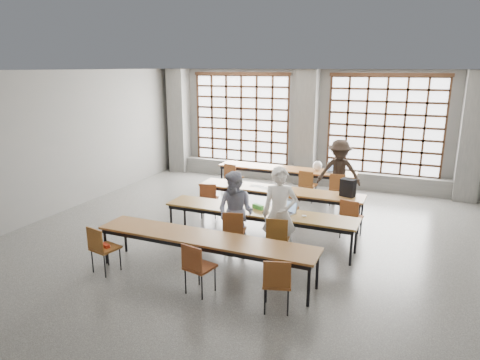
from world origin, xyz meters
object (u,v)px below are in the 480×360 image
at_px(chair_near_left, 101,245).
at_px(phone, 265,213).
at_px(green_box, 258,207).
at_px(chair_front_left, 234,228).
at_px(chair_back_mid, 307,183).
at_px(plastic_bag, 317,166).
at_px(laptop_front, 288,210).
at_px(student_back, 339,172).
at_px(chair_mid_left, 209,196).
at_px(student_male, 280,214).
at_px(chair_front_right, 278,234).
at_px(laptop_back, 333,170).
at_px(student_female, 236,212).
at_px(chair_mid_centre, 288,207).
at_px(red_pouch, 105,245).
at_px(desk_row_d, 205,240).
at_px(chair_back_right, 337,186).
at_px(chair_near_right, 277,279).
at_px(chair_mid_right, 350,215).
at_px(desk_row_c, 259,213).
at_px(mouse, 304,216).
at_px(chair_near_mid, 197,264).
at_px(chair_back_left, 232,175).
at_px(desk_row_a, 286,170).
at_px(backpack, 348,188).
at_px(desk_row_b, 279,192).

bearing_deg(chair_near_left, phone, 44.12).
bearing_deg(green_box, chair_front_left, -108.11).
relative_size(chair_back_mid, plastic_bag, 3.08).
bearing_deg(laptop_front, student_back, 82.16).
distance_m(chair_mid_left, student_male, 2.76).
height_order(chair_front_left, green_box, chair_front_left).
bearing_deg(plastic_bag, student_male, -86.30).
relative_size(chair_back_mid, chair_front_right, 1.00).
bearing_deg(laptop_back, student_female, -103.44).
bearing_deg(chair_mid_centre, red_pouch, -126.26).
bearing_deg(desk_row_d, chair_back_right, 73.93).
bearing_deg(chair_near_right, chair_mid_centre, 104.12).
relative_size(student_female, plastic_bag, 5.67).
xyz_separation_m(student_female, phone, (0.48, 0.40, -0.07)).
relative_size(chair_mid_right, red_pouch, 4.40).
distance_m(desk_row_c, chair_mid_left, 1.97).
distance_m(desk_row_d, chair_near_left, 1.83).
bearing_deg(mouse, student_male, -126.10).
relative_size(chair_near_mid, plastic_bag, 3.08).
distance_m(desk_row_d, chair_near_mid, 0.67).
xyz_separation_m(student_back, mouse, (-0.07, -3.33, -0.12)).
xyz_separation_m(chair_near_right, green_box, (-1.20, 2.38, 0.24)).
height_order(student_male, plastic_bag, student_male).
bearing_deg(chair_mid_left, laptop_back, 49.99).
relative_size(student_female, green_box, 6.48).
height_order(chair_back_left, plastic_bag, plastic_bag).
distance_m(chair_near_mid, green_box, 2.40).
distance_m(chair_back_right, chair_mid_right, 2.26).
relative_size(desk_row_a, desk_row_c, 1.00).
distance_m(student_male, student_back, 3.84).
xyz_separation_m(chair_mid_right, red_pouch, (-3.77, -3.25, -0.04)).
distance_m(mouse, red_pouch, 3.75).
height_order(chair_front_right, chair_near_mid, same).
bearing_deg(plastic_bag, chair_back_left, -163.71).
xyz_separation_m(chair_back_left, laptop_front, (2.58, -3.08, 0.25)).
bearing_deg(chair_back_mid, chair_near_left, -112.77).
bearing_deg(backpack, chair_front_left, -109.17).
distance_m(chair_near_right, mouse, 2.30).
bearing_deg(chair_front_left, chair_back_right, 71.11).
distance_m(chair_back_mid, mouse, 3.30).
height_order(chair_mid_left, student_male, student_male).
bearing_deg(desk_row_b, chair_back_left, 141.18).
bearing_deg(red_pouch, chair_back_left, 89.18).
distance_m(student_back, red_pouch, 6.36).
bearing_deg(chair_near_right, chair_near_left, -179.97).
distance_m(chair_back_mid, chair_front_right, 3.83).
xyz_separation_m(student_female, laptop_front, (0.88, 0.60, -0.02)).
distance_m(green_box, backpack, 2.25).
xyz_separation_m(chair_back_left, chair_near_left, (-0.09, -5.49, 0.00)).
relative_size(laptop_front, green_box, 1.83).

